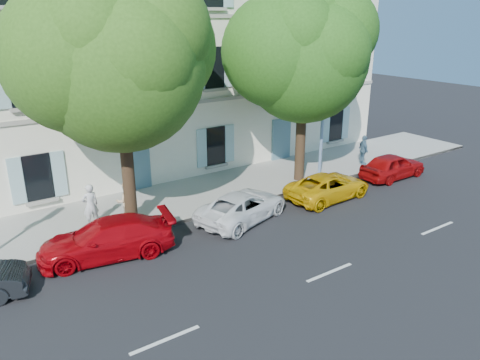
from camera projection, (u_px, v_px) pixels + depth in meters
ground at (258, 229)px, 18.60m from camera, size 90.00×90.00×0.00m
sidewalk at (201, 194)px, 22.03m from camera, size 36.00×4.50×0.15m
kerb at (226, 209)px, 20.34m from camera, size 36.00×0.16×0.16m
building at (143, 56)px, 24.50m from camera, size 28.00×7.00×12.00m
car_red_coupe at (106, 239)px, 16.33m from camera, size 4.95×2.77×1.36m
car_white_coupe at (243, 206)px, 19.28m from camera, size 4.77×3.22×1.21m
car_yellow_supercar at (328, 186)px, 21.55m from camera, size 4.39×2.19×1.20m
car_red_hatchback at (393, 166)px, 24.24m from camera, size 3.88×1.59×1.32m
tree_left at (119, 67)px, 16.60m from camera, size 6.19×6.19×9.59m
tree_right at (304, 59)px, 21.83m from camera, size 6.04×6.04×9.31m
street_lamp at (326, 91)px, 22.63m from camera, size 0.27×1.66×7.81m
pedestrian_a at (90, 205)px, 18.30m from camera, size 0.65×0.44×1.75m
pedestrian_b at (126, 201)px, 18.86m from camera, size 0.87×0.72×1.63m
pedestrian_c at (363, 150)px, 25.95m from camera, size 0.74×1.04×1.64m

